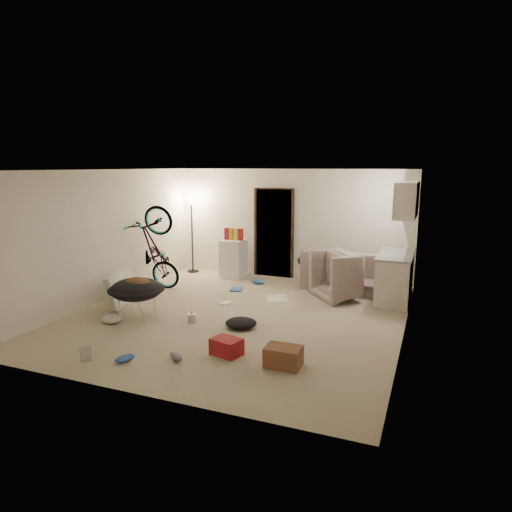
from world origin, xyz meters
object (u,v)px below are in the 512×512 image
at_px(mini_fridge, 234,258).
at_px(saucer_chair, 137,294).
at_px(floor_lamp, 192,219).
at_px(kitchen_counter, 395,278).
at_px(tv_box, 121,289).
at_px(sofa, 354,275).
at_px(drink_case_a, 283,357).
at_px(drink_case_b, 227,347).
at_px(bicycle, 156,267).
at_px(armchair, 351,280).
at_px(juicer, 192,317).

relative_size(mini_fridge, saucer_chair, 0.91).
height_order(floor_lamp, kitchen_counter, floor_lamp).
distance_m(saucer_chair, tv_box, 0.88).
bearing_deg(sofa, drink_case_a, 90.44).
bearing_deg(drink_case_b, bicycle, 152.74).
bearing_deg(tv_box, armchair, 15.51).
height_order(armchair, bicycle, bicycle).
xyz_separation_m(mini_fridge, saucer_chair, (-0.33, -3.28, -0.03)).
bearing_deg(juicer, saucer_chair, -173.65).
bearing_deg(juicer, kitchen_counter, 41.00).
distance_m(bicycle, tv_box, 1.17).
bearing_deg(mini_fridge, sofa, -1.12).
xyz_separation_m(sofa, saucer_chair, (-3.15, -3.18, 0.10)).
bearing_deg(floor_lamp, bicycle, -86.69).
height_order(mini_fridge, juicer, mini_fridge).
distance_m(kitchen_counter, drink_case_b, 4.09).
distance_m(sofa, tv_box, 4.70).
bearing_deg(drink_case_a, sofa, 86.70).
height_order(saucer_chair, tv_box, saucer_chair).
xyz_separation_m(saucer_chair, juicer, (1.01, 0.11, -0.32)).
distance_m(sofa, bicycle, 4.16).
bearing_deg(tv_box, drink_case_a, -34.38).
bearing_deg(juicer, armchair, 48.85).
distance_m(drink_case_b, juicer, 1.49).
height_order(floor_lamp, drink_case_b, floor_lamp).
xyz_separation_m(drink_case_a, drink_case_b, (-0.84, 0.06, -0.02)).
relative_size(sofa, armchair, 2.01).
height_order(bicycle, drink_case_b, bicycle).
xyz_separation_m(floor_lamp, kitchen_counter, (4.83, -0.65, -0.87)).
relative_size(saucer_chair, drink_case_a, 2.06).
relative_size(floor_lamp, sofa, 0.86).
distance_m(kitchen_counter, drink_case_a, 3.84).
height_order(tv_box, juicer, tv_box).
relative_size(sofa, tv_box, 2.28).
relative_size(tv_box, juicer, 4.49).
xyz_separation_m(armchair, mini_fridge, (-2.86, 0.67, 0.10)).
bearing_deg(sofa, saucer_chair, 48.34).
bearing_deg(bicycle, juicer, -136.95).
height_order(armchair, drink_case_a, armchair).
xyz_separation_m(floor_lamp, sofa, (3.97, -0.20, -1.00)).
distance_m(saucer_chair, drink_case_b, 2.31).
height_order(kitchen_counter, drink_case_a, kitchen_counter).
relative_size(sofa, juicer, 10.27).
distance_m(kitchen_counter, armchair, 0.84).
bearing_deg(drink_case_b, sofa, 90.29).
distance_m(mini_fridge, drink_case_a, 4.98).
xyz_separation_m(mini_fridge, juicer, (0.67, -3.17, -0.35)).
xyz_separation_m(tv_box, drink_case_a, (3.67, -1.44, -0.17)).
height_order(kitchen_counter, mini_fridge, kitchen_counter).
bearing_deg(drink_case_a, kitchen_counter, 73.32).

